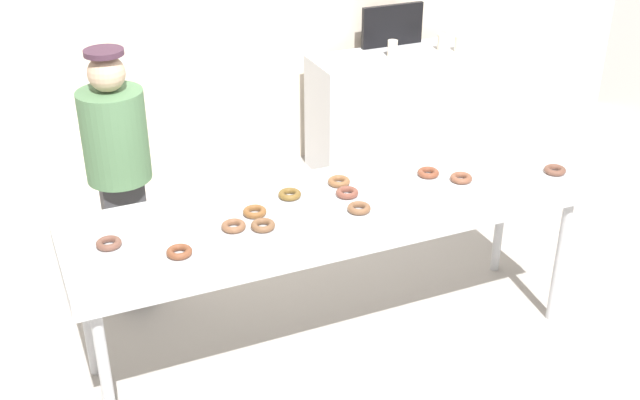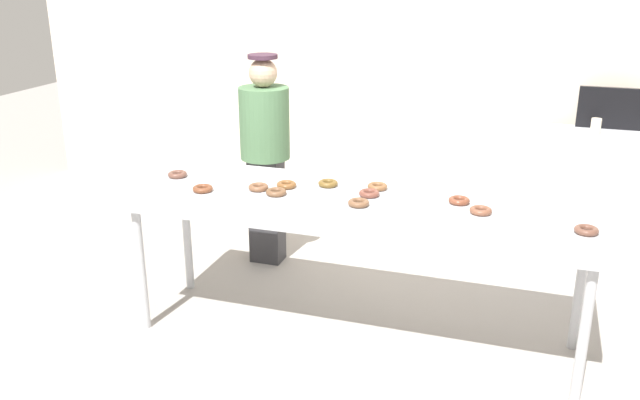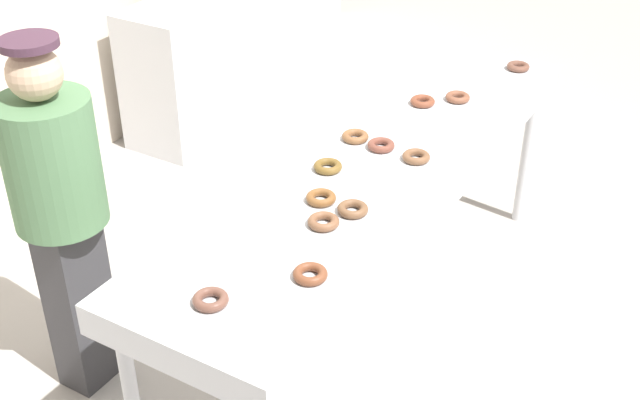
{
  "view_description": "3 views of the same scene",
  "coord_description": "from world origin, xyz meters",
  "px_view_note": "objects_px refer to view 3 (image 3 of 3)",
  "views": [
    {
      "loc": [
        -1.54,
        -3.33,
        2.9
      ],
      "look_at": [
        -0.05,
        0.08,
        0.91
      ],
      "focal_mm": 44.83,
      "sensor_mm": 36.0,
      "label": 1
    },
    {
      "loc": [
        0.96,
        -3.6,
        2.23
      ],
      "look_at": [
        -0.21,
        -0.04,
        0.9
      ],
      "focal_mm": 37.96,
      "sensor_mm": 36.0,
      "label": 2
    },
    {
      "loc": [
        -2.77,
        -1.37,
        2.62
      ],
      "look_at": [
        -0.27,
        0.12,
        0.83
      ],
      "focal_mm": 45.73,
      "sensor_mm": 36.0,
      "label": 3
    }
  ],
  "objects_px": {
    "chocolate_donut_3": "(355,136)",
    "chocolate_donut_9": "(518,67)",
    "fryer_conveyor": "(376,171)",
    "chocolate_donut_8": "(323,222)",
    "prep_counter": "(217,56)",
    "chocolate_donut_6": "(210,299)",
    "chocolate_donut_4": "(310,274)",
    "worker_baker": "(60,202)",
    "chocolate_donut_5": "(353,209)",
    "chocolate_donut_11": "(321,198)",
    "chocolate_donut_1": "(328,166)",
    "chocolate_donut_7": "(423,101)",
    "chocolate_donut_2": "(458,97)",
    "chocolate_donut_10": "(381,145)",
    "chocolate_donut_0": "(416,157)"
  },
  "relations": [
    {
      "from": "chocolate_donut_3",
      "to": "chocolate_donut_6",
      "type": "xyz_separation_m",
      "value": [
        -1.26,
        -0.15,
        0.0
      ]
    },
    {
      "from": "chocolate_donut_2",
      "to": "chocolate_donut_6",
      "type": "distance_m",
      "value": 1.89
    },
    {
      "from": "chocolate_donut_8",
      "to": "chocolate_donut_10",
      "type": "xyz_separation_m",
      "value": [
        0.66,
        0.1,
        0.0
      ]
    },
    {
      "from": "fryer_conveyor",
      "to": "chocolate_donut_11",
      "type": "xyz_separation_m",
      "value": [
        -0.44,
        0.02,
        0.09
      ]
    },
    {
      "from": "chocolate_donut_2",
      "to": "chocolate_donut_9",
      "type": "xyz_separation_m",
      "value": [
        0.53,
        -0.12,
        0.0
      ]
    },
    {
      "from": "worker_baker",
      "to": "chocolate_donut_11",
      "type": "bearing_deg",
      "value": 110.81
    },
    {
      "from": "chocolate_donut_1",
      "to": "chocolate_donut_7",
      "type": "bearing_deg",
      "value": -4.78
    },
    {
      "from": "chocolate_donut_3",
      "to": "chocolate_donut_5",
      "type": "bearing_deg",
      "value": -152.1
    },
    {
      "from": "fryer_conveyor",
      "to": "chocolate_donut_9",
      "type": "distance_m",
      "value": 1.27
    },
    {
      "from": "chocolate_donut_3",
      "to": "chocolate_donut_4",
      "type": "height_order",
      "value": "same"
    },
    {
      "from": "chocolate_donut_4",
      "to": "chocolate_donut_8",
      "type": "bearing_deg",
      "value": 22.82
    },
    {
      "from": "chocolate_donut_2",
      "to": "worker_baker",
      "type": "relative_size",
      "value": 0.08
    },
    {
      "from": "chocolate_donut_0",
      "to": "chocolate_donut_7",
      "type": "xyz_separation_m",
      "value": [
        0.53,
        0.21,
        0.0
      ]
    },
    {
      "from": "chocolate_donut_10",
      "to": "prep_counter",
      "type": "bearing_deg",
      "value": 54.42
    },
    {
      "from": "chocolate_donut_6",
      "to": "chocolate_donut_2",
      "type": "bearing_deg",
      "value": -2.33
    },
    {
      "from": "chocolate_donut_2",
      "to": "chocolate_donut_9",
      "type": "relative_size",
      "value": 1.0
    },
    {
      "from": "chocolate_donut_0",
      "to": "chocolate_donut_7",
      "type": "bearing_deg",
      "value": 22.02
    },
    {
      "from": "chocolate_donut_0",
      "to": "chocolate_donut_2",
      "type": "xyz_separation_m",
      "value": [
        0.66,
        0.09,
        0.0
      ]
    },
    {
      "from": "chocolate_donut_1",
      "to": "prep_counter",
      "type": "relative_size",
      "value": 0.08
    },
    {
      "from": "chocolate_donut_4",
      "to": "prep_counter",
      "type": "bearing_deg",
      "value": 43.07
    },
    {
      "from": "chocolate_donut_2",
      "to": "chocolate_donut_0",
      "type": "bearing_deg",
      "value": -172.59
    },
    {
      "from": "chocolate_donut_1",
      "to": "chocolate_donut_9",
      "type": "height_order",
      "value": "same"
    },
    {
      "from": "chocolate_donut_5",
      "to": "chocolate_donut_6",
      "type": "relative_size",
      "value": 1.0
    },
    {
      "from": "fryer_conveyor",
      "to": "chocolate_donut_8",
      "type": "bearing_deg",
      "value": -172.32
    },
    {
      "from": "chocolate_donut_5",
      "to": "prep_counter",
      "type": "relative_size",
      "value": 0.08
    },
    {
      "from": "chocolate_donut_6",
      "to": "chocolate_donut_8",
      "type": "relative_size",
      "value": 1.0
    },
    {
      "from": "chocolate_donut_1",
      "to": "chocolate_donut_6",
      "type": "distance_m",
      "value": 0.97
    },
    {
      "from": "chocolate_donut_2",
      "to": "chocolate_donut_3",
      "type": "xyz_separation_m",
      "value": [
        -0.63,
        0.23,
        0.0
      ]
    },
    {
      "from": "chocolate_donut_7",
      "to": "chocolate_donut_11",
      "type": "xyz_separation_m",
      "value": [
        -1.03,
        -0.04,
        0.0
      ]
    },
    {
      "from": "chocolate_donut_8",
      "to": "chocolate_donut_10",
      "type": "relative_size",
      "value": 1.0
    },
    {
      "from": "fryer_conveyor",
      "to": "chocolate_donut_8",
      "type": "xyz_separation_m",
      "value": [
        -0.58,
        -0.08,
        0.09
      ]
    },
    {
      "from": "chocolate_donut_4",
      "to": "worker_baker",
      "type": "xyz_separation_m",
      "value": [
        -0.07,
        1.12,
        -0.03
      ]
    },
    {
      "from": "chocolate_donut_5",
      "to": "chocolate_donut_9",
      "type": "xyz_separation_m",
      "value": [
        1.7,
        -0.07,
        0.0
      ]
    },
    {
      "from": "fryer_conveyor",
      "to": "chocolate_donut_2",
      "type": "height_order",
      "value": "chocolate_donut_2"
    },
    {
      "from": "chocolate_donut_11",
      "to": "chocolate_donut_6",
      "type": "bearing_deg",
      "value": -178.95
    },
    {
      "from": "chocolate_donut_3",
      "to": "chocolate_donut_6",
      "type": "distance_m",
      "value": 1.27
    },
    {
      "from": "chocolate_donut_5",
      "to": "chocolate_donut_11",
      "type": "height_order",
      "value": "same"
    },
    {
      "from": "fryer_conveyor",
      "to": "chocolate_donut_11",
      "type": "bearing_deg",
      "value": 177.72
    },
    {
      "from": "chocolate_donut_0",
      "to": "chocolate_donut_5",
      "type": "distance_m",
      "value": 0.51
    },
    {
      "from": "chocolate_donut_5",
      "to": "worker_baker",
      "type": "height_order",
      "value": "worker_baker"
    },
    {
      "from": "chocolate_donut_5",
      "to": "chocolate_donut_11",
      "type": "bearing_deg",
      "value": 86.57
    },
    {
      "from": "chocolate_donut_3",
      "to": "chocolate_donut_4",
      "type": "relative_size",
      "value": 1.0
    },
    {
      "from": "chocolate_donut_8",
      "to": "chocolate_donut_11",
      "type": "relative_size",
      "value": 1.0
    },
    {
      "from": "chocolate_donut_11",
      "to": "prep_counter",
      "type": "distance_m",
      "value": 2.87
    },
    {
      "from": "chocolate_donut_8",
      "to": "prep_counter",
      "type": "height_order",
      "value": "chocolate_donut_8"
    },
    {
      "from": "chocolate_donut_0",
      "to": "prep_counter",
      "type": "bearing_deg",
      "value": 56.35
    },
    {
      "from": "chocolate_donut_10",
      "to": "chocolate_donut_11",
      "type": "height_order",
      "value": "same"
    },
    {
      "from": "chocolate_donut_0",
      "to": "chocolate_donut_7",
      "type": "height_order",
      "value": "same"
    },
    {
      "from": "chocolate_donut_3",
      "to": "chocolate_donut_9",
      "type": "bearing_deg",
      "value": -16.87
    },
    {
      "from": "chocolate_donut_1",
      "to": "chocolate_donut_4",
      "type": "relative_size",
      "value": 1.0
    }
  ]
}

